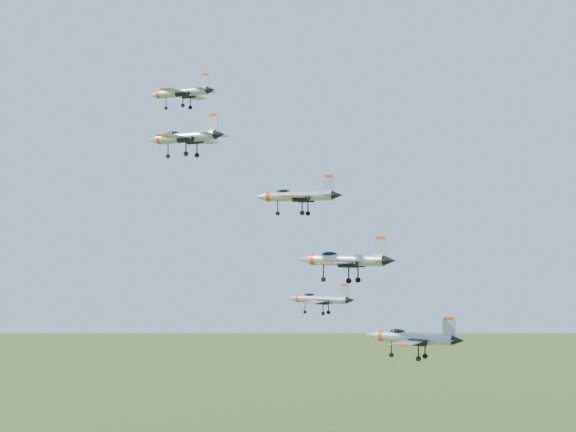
% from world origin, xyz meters
% --- Properties ---
extents(jet_lead, '(13.28, 10.93, 3.56)m').
position_xyz_m(jet_lead, '(-24.86, 10.81, 143.90)').
color(jet_lead, '#9B9FA6').
extents(jet_left_high, '(13.40, 11.12, 3.58)m').
position_xyz_m(jet_left_high, '(2.30, -0.11, 125.19)').
color(jet_left_high, '#9B9FA6').
extents(jet_right_high, '(12.13, 10.06, 3.24)m').
position_xyz_m(jet_right_high, '(-4.20, -18.89, 131.77)').
color(jet_right_high, '#9B9FA6').
extents(jet_left_low, '(10.73, 8.80, 2.88)m').
position_xyz_m(jet_left_low, '(3.76, 4.50, 110.33)').
color(jet_left_low, '#9B9FA6').
extents(jet_right_low, '(13.77, 11.44, 3.68)m').
position_xyz_m(jet_right_low, '(13.47, -9.68, 116.50)').
color(jet_right_low, '#9B9FA6').
extents(jet_trail, '(13.78, 11.39, 3.68)m').
position_xyz_m(jet_trail, '(19.14, 0.18, 106.07)').
color(jet_trail, '#9B9FA6').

